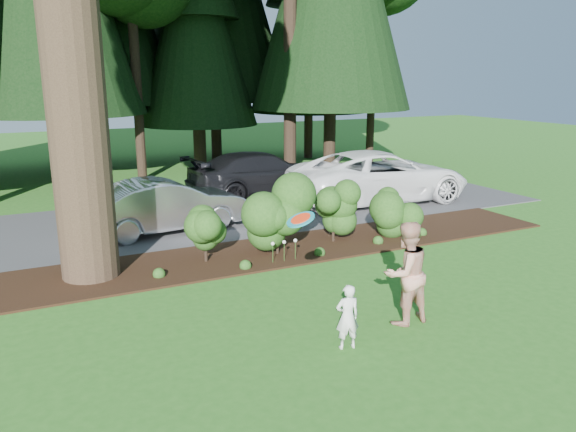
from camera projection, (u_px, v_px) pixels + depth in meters
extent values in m
plane|color=#28631C|center=(348.00, 295.00, 11.56)|extent=(80.00, 80.00, 0.00)
cube|color=black|center=(280.00, 250.00, 14.39)|extent=(16.00, 2.50, 0.05)
cube|color=#38383A|center=(224.00, 215.00, 18.09)|extent=(22.00, 6.00, 0.03)
sphere|color=#1F4715|center=(205.00, 237.00, 13.33)|extent=(1.08, 1.08, 1.08)
cylinder|color=black|center=(206.00, 257.00, 13.46)|extent=(0.08, 0.08, 0.30)
sphere|color=#1F4715|center=(277.00, 219.00, 13.86)|extent=(1.35, 1.35, 1.35)
cylinder|color=black|center=(277.00, 249.00, 14.05)|extent=(0.08, 0.08, 0.30)
sphere|color=#1F4715|center=(334.00, 213.00, 14.92)|extent=(1.26, 1.26, 1.26)
cylinder|color=black|center=(333.00, 238.00, 15.08)|extent=(0.08, 0.08, 0.30)
sphere|color=#1F4715|center=(393.00, 212.00, 15.54)|extent=(1.17, 1.17, 1.17)
cylinder|color=black|center=(392.00, 231.00, 15.68)|extent=(0.08, 0.08, 0.30)
cylinder|color=#1F4715|center=(273.00, 255.00, 13.33)|extent=(0.01, 0.01, 0.50)
sphere|color=white|center=(273.00, 244.00, 13.27)|extent=(0.09, 0.09, 0.09)
cylinder|color=#1F4715|center=(284.00, 253.00, 13.46)|extent=(0.01, 0.01, 0.50)
sphere|color=white|center=(284.00, 242.00, 13.40)|extent=(0.09, 0.09, 0.09)
cylinder|color=#1F4715|center=(295.00, 251.00, 13.59)|extent=(0.01, 0.01, 0.50)
sphere|color=white|center=(295.00, 240.00, 13.52)|extent=(0.09, 0.09, 0.09)
cylinder|color=black|center=(56.00, 52.00, 21.62)|extent=(0.50, 0.50, 10.50)
cylinder|color=black|center=(144.00, 75.00, 21.81)|extent=(0.50, 0.50, 8.75)
cylinder|color=black|center=(208.00, 46.00, 23.67)|extent=(0.50, 0.50, 11.20)
cylinder|color=black|center=(264.00, 68.00, 26.04)|extent=(0.50, 0.50, 9.45)
cylinder|color=black|center=(327.00, 52.00, 25.63)|extent=(0.50, 0.50, 10.85)
cylinder|color=black|center=(350.00, 65.00, 28.57)|extent=(0.50, 0.50, 9.80)
cylinder|color=black|center=(86.00, 55.00, 24.87)|extent=(0.50, 0.50, 10.50)
cylinder|color=black|center=(208.00, 43.00, 28.14)|extent=(0.50, 0.50, 11.90)
cylinder|color=black|center=(301.00, 62.00, 30.06)|extent=(0.50, 0.50, 10.15)
cone|color=black|center=(301.00, 4.00, 29.35)|extent=(6.38, 6.38, 10.88)
imported|color=silver|center=(166.00, 205.00, 15.97)|extent=(4.75, 2.15, 1.51)
imported|color=white|center=(380.00, 176.00, 19.81)|extent=(6.61, 3.33, 1.79)
imported|color=black|center=(261.00, 174.00, 20.75)|extent=(5.78, 2.79, 1.62)
imported|color=silver|center=(347.00, 317.00, 9.17)|extent=(0.44, 0.33, 1.11)
imported|color=#B53E18|center=(406.00, 273.00, 10.04)|extent=(0.97, 0.78, 1.90)
cylinder|color=teal|center=(301.00, 219.00, 8.63)|extent=(0.44, 0.46, 0.21)
cylinder|color=#FF3915|center=(301.00, 219.00, 8.63)|extent=(0.31, 0.32, 0.14)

